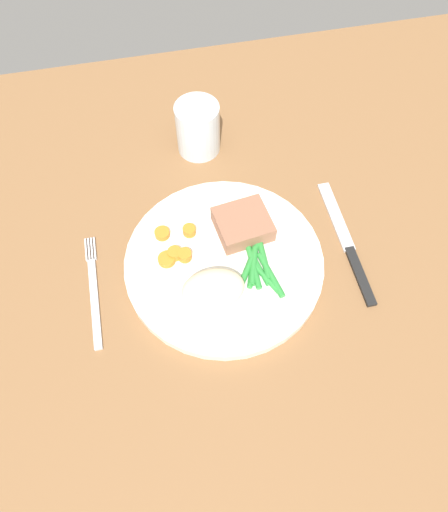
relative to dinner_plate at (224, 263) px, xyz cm
name	(u,v)px	position (x,y,z in cm)	size (l,w,h in cm)	color
dining_table	(246,256)	(3.55, 1.42, -1.80)	(120.00, 90.00, 2.00)	brown
dinner_plate	(224,263)	(0.00, 0.00, 0.00)	(26.74, 26.74, 1.60)	white
meat_portion	(243,224)	(3.61, 4.21, 2.09)	(7.14, 6.57, 2.59)	#936047
mashed_potatoes	(213,289)	(-2.41, -4.81, 2.61)	(7.99, 5.53, 3.62)	beige
carrot_slices	(175,246)	(-6.03, 3.10, 1.32)	(5.80, 6.30, 1.23)	orange
green_beans	(257,265)	(4.12, -1.88, 1.20)	(5.93, 10.06, 0.89)	#2D8C38
fork	(94,291)	(-17.65, -0.26, -0.60)	(1.44, 16.60, 0.40)	silver
knife	(347,244)	(17.56, -0.29, -0.60)	(1.70, 20.50, 0.64)	black
water_glass	(198,131)	(0.62, 21.94, 2.76)	(6.68, 6.68, 8.23)	silver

